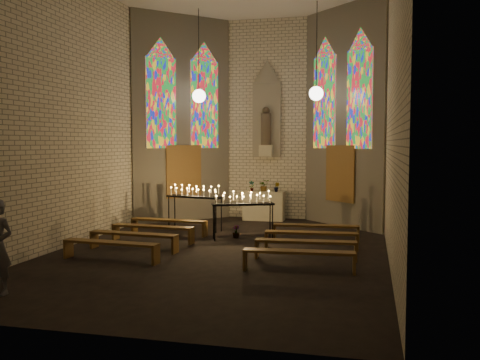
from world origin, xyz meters
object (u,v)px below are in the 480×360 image
at_px(votive_stand_left, 195,194).
at_px(altar, 264,206).
at_px(aisle_flower_pot, 236,232).
at_px(votive_stand_right, 243,201).

bearing_deg(votive_stand_left, altar, 70.44).
bearing_deg(aisle_flower_pot, altar, 88.62).
relative_size(votive_stand_left, votive_stand_right, 1.06).
distance_m(aisle_flower_pot, votive_stand_right, 0.95).
height_order(altar, votive_stand_right, votive_stand_right).
relative_size(altar, aisle_flower_pot, 3.87).
xyz_separation_m(altar, aisle_flower_pot, (-0.09, -3.62, -0.32)).
relative_size(aisle_flower_pot, votive_stand_right, 0.21).
bearing_deg(votive_stand_right, altar, 69.57).
bearing_deg(altar, aisle_flower_pot, -91.38).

